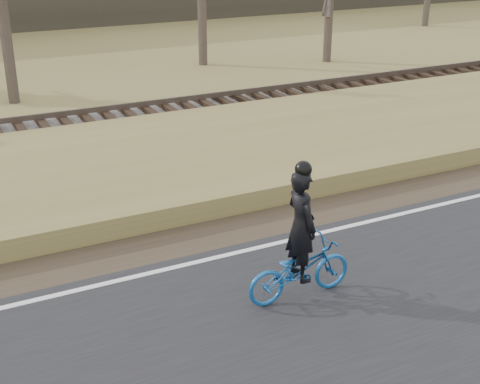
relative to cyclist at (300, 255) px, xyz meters
name	(u,v)px	position (x,y,z in m)	size (l,w,h in m)	color
ground	(275,252)	(0.47, 1.57, -0.80)	(120.00, 120.00, 0.00)	olive
road	(357,319)	(0.47, -0.93, -0.77)	(120.00, 6.00, 0.06)	black
edge_line	(270,245)	(0.47, 1.77, -0.73)	(120.00, 0.12, 0.01)	silver
shoulder	(245,226)	(0.47, 2.77, -0.78)	(120.00, 1.60, 0.04)	#473A2B
embankment	(186,170)	(0.47, 5.77, -0.58)	(120.00, 5.00, 0.44)	olive
ballast	(134,127)	(0.47, 9.57, -0.57)	(120.00, 3.00, 0.45)	slate
railroad	(133,117)	(0.47, 9.57, -0.27)	(120.00, 2.40, 0.29)	black
cyclist	(300,255)	(0.00, 0.00, 0.00)	(1.81, 0.65, 2.29)	#16569D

